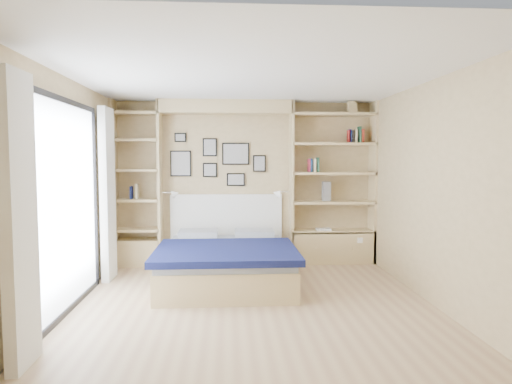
{
  "coord_description": "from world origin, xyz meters",
  "views": [
    {
      "loc": [
        -0.28,
        -4.88,
        1.63
      ],
      "look_at": [
        0.08,
        0.9,
        1.2
      ],
      "focal_mm": 32.0,
      "sensor_mm": 36.0,
      "label": 1
    }
  ],
  "objects": [
    {
      "name": "ground",
      "position": [
        0.0,
        0.0,
        0.0
      ],
      "size": [
        4.5,
        4.5,
        0.0
      ],
      "primitive_type": "plane",
      "color": "tan",
      "rests_on": "ground"
    },
    {
      "name": "room_shell",
      "position": [
        -0.39,
        1.52,
        1.08
      ],
      "size": [
        4.5,
        4.5,
        4.5
      ],
      "color": "tan",
      "rests_on": "ground"
    },
    {
      "name": "bed",
      "position": [
        -0.3,
        1.05,
        0.28
      ],
      "size": [
        1.74,
        2.27,
        1.07
      ],
      "color": "tan",
      "rests_on": "ground"
    },
    {
      "name": "photo_gallery",
      "position": [
        -0.45,
        2.22,
        1.6
      ],
      "size": [
        1.48,
        0.02,
        0.82
      ],
      "color": "black",
      "rests_on": "ground"
    },
    {
      "name": "reading_lamps",
      "position": [
        -0.3,
        2.0,
        1.1
      ],
      "size": [
        1.92,
        0.12,
        0.15
      ],
      "color": "silver",
      "rests_on": "ground"
    },
    {
      "name": "shelf_decor",
      "position": [
        1.18,
        2.07,
        1.72
      ],
      "size": [
        3.55,
        0.23,
        2.03
      ],
      "color": "#A6243D",
      "rests_on": "ground"
    }
  ]
}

